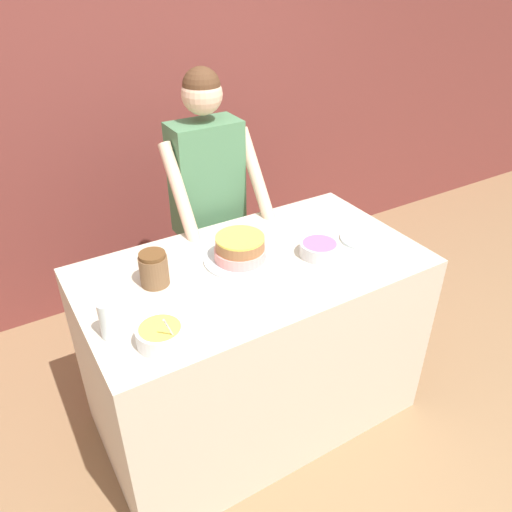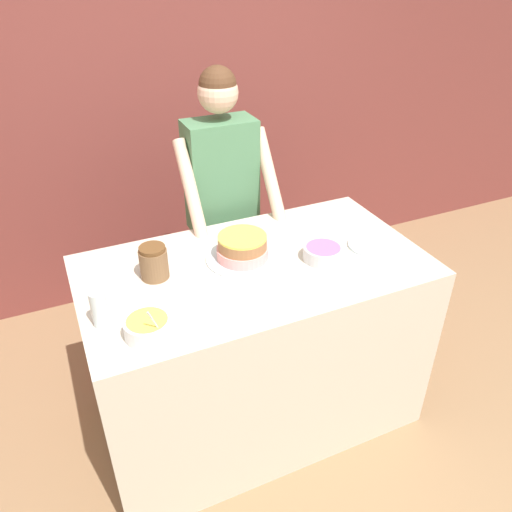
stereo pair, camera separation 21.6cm
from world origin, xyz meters
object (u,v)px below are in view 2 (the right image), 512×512
person_baker (222,192)px  frosting_bowl_purple (323,252)px  frosting_bowl_yellow (148,327)px  cake (242,249)px  ceramic_plate (371,245)px  stoneware_jar (154,262)px  drinking_glass (99,309)px

person_baker → frosting_bowl_purple: size_ratio=9.31×
person_baker → frosting_bowl_yellow: bearing=-125.4°
person_baker → cake: 0.57m
frosting_bowl_purple → ceramic_plate: frosting_bowl_purple is taller
person_baker → frosting_bowl_yellow: 1.10m
stoneware_jar → ceramic_plate: bearing=-9.7°
person_baker → drinking_glass: bearing=-135.6°
frosting_bowl_yellow → drinking_glass: 0.20m
frosting_bowl_yellow → stoneware_jar: bearing=71.9°
cake → stoneware_jar: 0.40m
person_baker → frosting_bowl_yellow: size_ratio=9.58×
person_baker → cake: size_ratio=5.03×
cake → drinking_glass: bearing=-162.6°
ceramic_plate → drinking_glass: bearing=-177.3°
cake → ceramic_plate: 0.62m
cake → ceramic_plate: bearing=-13.8°
ceramic_plate → frosting_bowl_purple: bearing=-180.0°
drinking_glass → frosting_bowl_yellow: bearing=-41.9°
drinking_glass → cake: bearing=17.4°
frosting_bowl_yellow → stoneware_jar: (0.12, 0.36, 0.03)m
cake → frosting_bowl_yellow: size_ratio=1.90×
person_baker → ceramic_plate: person_baker is taller
ceramic_plate → cake: bearing=166.2°
frosting_bowl_purple → cake: bearing=156.0°
person_baker → frosting_bowl_purple: person_baker is taller
drinking_glass → stoneware_jar: size_ratio=1.01×
person_baker → frosting_bowl_purple: bearing=-73.1°
frosting_bowl_purple → stoneware_jar: (-0.73, 0.17, 0.04)m
person_baker → ceramic_plate: size_ratio=7.56×
frosting_bowl_purple → stoneware_jar: size_ratio=1.20×
person_baker → drinking_glass: (-0.78, -0.77, -0.00)m
person_baker → stoneware_jar: (-0.52, -0.54, -0.01)m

